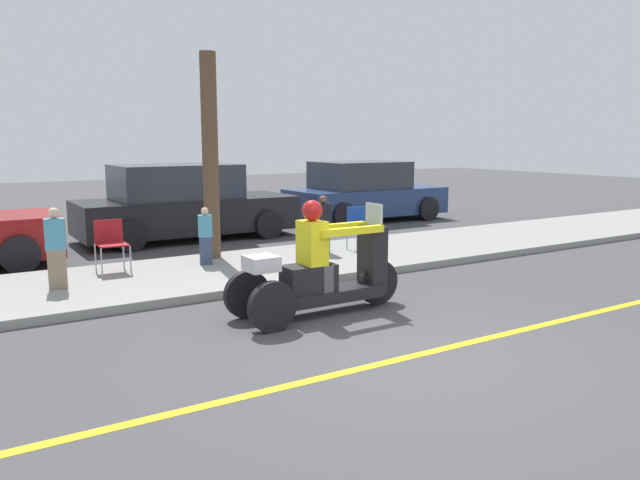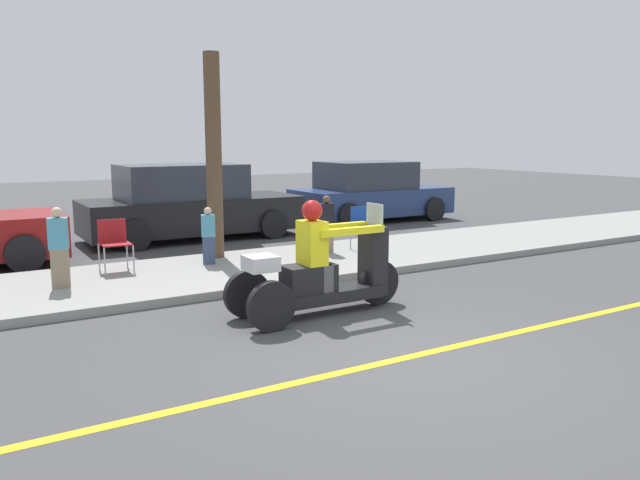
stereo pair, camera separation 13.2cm
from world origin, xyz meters
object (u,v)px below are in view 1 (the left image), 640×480
(parked_car_lot_right, at_px, (364,193))
(tree_trunk, at_px, (210,157))
(folding_chair_set_back, at_px, (360,223))
(parked_car_lot_left, at_px, (184,204))
(spectator_far_back, at_px, (323,225))
(motorcycle_trike, at_px, (320,274))
(spectator_mid_group, at_px, (56,250))
(spectator_end_of_line, at_px, (205,237))
(folding_chair_curbside, at_px, (111,240))

(parked_car_lot_right, xyz_separation_m, tree_trunk, (-5.80, -3.40, 1.15))
(folding_chair_set_back, bearing_deg, parked_car_lot_left, 119.98)
(spectator_far_back, bearing_deg, tree_trunk, 161.29)
(motorcycle_trike, xyz_separation_m, parked_car_lot_left, (0.63, 6.69, 0.25))
(spectator_mid_group, distance_m, spectator_end_of_line, 2.47)
(folding_chair_curbside, height_order, parked_car_lot_right, parked_car_lot_right)
(spectator_end_of_line, distance_m, parked_car_lot_right, 7.28)
(motorcycle_trike, height_order, spectator_far_back, motorcycle_trike)
(spectator_mid_group, bearing_deg, spectator_end_of_line, 11.46)
(spectator_far_back, distance_m, spectator_end_of_line, 2.26)
(spectator_end_of_line, xyz_separation_m, parked_car_lot_right, (6.14, 3.91, 0.16))
(folding_chair_set_back, height_order, parked_car_lot_right, parked_car_lot_right)
(spectator_far_back, xyz_separation_m, folding_chair_curbside, (-3.74, 0.40, -0.01))
(spectator_end_of_line, relative_size, parked_car_lot_left, 0.20)
(folding_chair_set_back, bearing_deg, tree_trunk, 164.26)
(parked_car_lot_left, bearing_deg, motorcycle_trike, -95.38)
(motorcycle_trike, distance_m, spectator_mid_group, 3.83)
(spectator_end_of_line, bearing_deg, spectator_far_back, -3.45)
(motorcycle_trike, xyz_separation_m, spectator_far_back, (2.00, 3.09, 0.11))
(motorcycle_trike, relative_size, folding_chair_set_back, 2.91)
(folding_chair_curbside, relative_size, folding_chair_set_back, 1.00)
(spectator_far_back, relative_size, tree_trunk, 0.30)
(motorcycle_trike, xyz_separation_m, folding_chair_curbside, (-1.74, 3.49, 0.10))
(folding_chair_curbside, bearing_deg, motorcycle_trike, -63.46)
(motorcycle_trike, distance_m, folding_chair_curbside, 3.90)
(parked_car_lot_left, bearing_deg, folding_chair_curbside, -126.58)
(spectator_mid_group, height_order, folding_chair_curbside, spectator_mid_group)
(spectator_end_of_line, bearing_deg, folding_chair_curbside, 169.96)
(folding_chair_curbside, bearing_deg, tree_trunk, 7.78)
(parked_car_lot_left, distance_m, parked_car_lot_right, 5.28)
(spectator_end_of_line, relative_size, folding_chair_curbside, 1.18)
(spectator_far_back, xyz_separation_m, spectator_end_of_line, (-2.25, 0.14, -0.05))
(spectator_far_back, height_order, parked_car_lot_right, parked_car_lot_right)
(spectator_mid_group, bearing_deg, parked_car_lot_left, 50.11)
(folding_chair_curbside, height_order, folding_chair_set_back, same)
(spectator_end_of_line, height_order, tree_trunk, tree_trunk)
(parked_car_lot_left, relative_size, tree_trunk, 1.33)
(spectator_mid_group, relative_size, parked_car_lot_right, 0.27)
(spectator_mid_group, bearing_deg, motorcycle_trike, -45.65)
(spectator_far_back, distance_m, parked_car_lot_left, 3.85)
(spectator_mid_group, xyz_separation_m, folding_chair_set_back, (5.44, 0.25, -0.05))
(spectator_mid_group, height_order, parked_car_lot_right, parked_car_lot_right)
(motorcycle_trike, height_order, spectator_mid_group, motorcycle_trike)
(parked_car_lot_right, height_order, tree_trunk, tree_trunk)
(spectator_far_back, distance_m, folding_chair_set_back, 0.77)
(parked_car_lot_right, bearing_deg, folding_chair_set_back, -126.89)
(parked_car_lot_left, height_order, parked_car_lot_right, parked_car_lot_left)
(parked_car_lot_left, bearing_deg, folding_chair_set_back, -60.02)
(folding_chair_set_back, bearing_deg, folding_chair_curbside, 173.58)
(tree_trunk, bearing_deg, parked_car_lot_right, 30.36)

